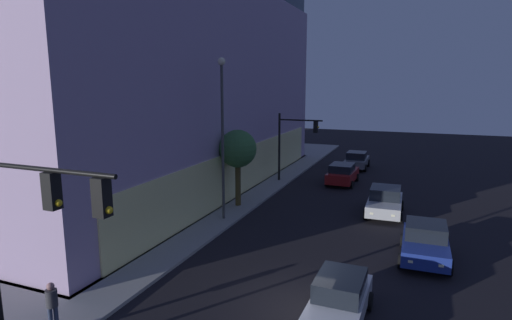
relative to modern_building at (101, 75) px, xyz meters
name	(u,v)px	position (x,y,z in m)	size (l,w,h in m)	color
ground_plane	(295,307)	(-14.13, -20.74, -8.69)	(120.00, 120.00, 0.00)	black
modern_building	(101,75)	(0.00, 0.00, 0.00)	(33.94, 25.99, 17.52)	#4C4C51
traffic_light_near_corner	(33,225)	(-20.53, -15.86, -4.11)	(0.34, 4.36, 6.18)	black
traffic_light_far_corner	(293,137)	(4.40, -15.10, -4.92)	(0.32, 3.60, 5.50)	black
street_lamp_sidewalk	(222,122)	(-6.31, -14.08, -2.84)	(0.44, 0.44, 9.27)	#424242
sidewalk_tree	(238,150)	(-3.50, -13.76, -4.85)	(2.43, 2.43, 4.96)	#4D401E
pedestrian_waiting	(52,303)	(-18.73, -14.13, -7.51)	(0.36, 0.36, 1.73)	#2D3851
car_white	(338,301)	(-14.58, -22.39, -7.88)	(4.42, 2.00, 1.61)	silver
car_blue	(425,242)	(-7.87, -25.12, -7.85)	(4.17, 2.24, 1.67)	navy
car_silver	(385,201)	(-1.49, -22.81, -7.86)	(4.39, 2.29, 1.66)	#B7BABF
car_red	(342,174)	(5.56, -18.94, -7.85)	(4.33, 2.23, 1.66)	maroon
car_grey	(357,160)	(12.20, -19.11, -7.86)	(4.32, 2.17, 1.65)	slate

